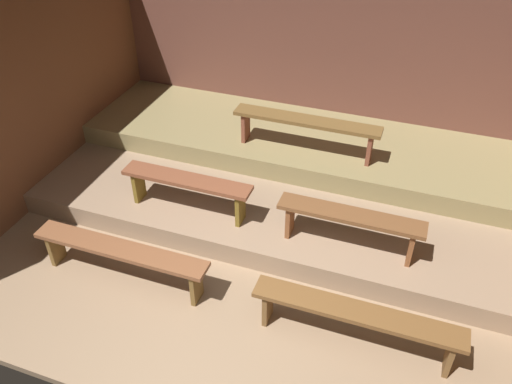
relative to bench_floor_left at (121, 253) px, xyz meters
The scene contains 10 objects.
ground 1.86m from the bench_floor_left, 46.77° to the left, with size 6.81×5.23×0.08m, color #8D7155.
wall_back 3.89m from the bench_floor_left, 70.82° to the left, with size 6.81×0.06×2.62m, color brown.
wall_left 2.42m from the bench_floor_left, 143.73° to the left, with size 0.06×5.23×2.62m, color brown.
platform_lower 2.42m from the bench_floor_left, 59.00° to the left, with size 6.01×2.94×0.27m, color #92775D.
platform_middle 3.00m from the bench_floor_left, 65.57° to the left, with size 6.01×1.61×0.27m, color #8A7B50.
bench_floor_left is the anchor object (origin of this frame).
bench_floor_right 2.48m from the bench_floor_left, ahead, with size 1.95×0.26×0.46m.
bench_lower_left 1.10m from the bench_floor_left, 74.15° to the left, with size 1.55×0.26×0.46m.
bench_lower_right 2.43m from the bench_floor_left, 25.15° to the left, with size 1.55×0.26×0.46m.
bench_middle_center 2.76m from the bench_floor_left, 60.53° to the left, with size 1.88×0.26×0.46m.
Camera 1 is at (1.42, -2.35, 4.12)m, focal length 36.39 mm.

